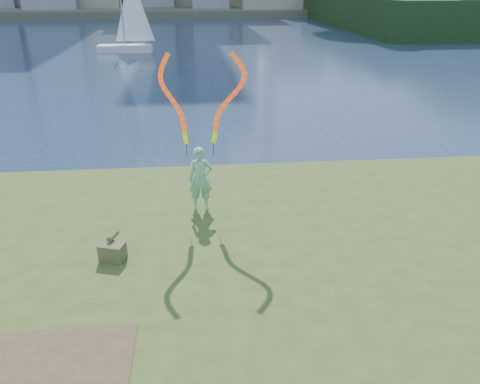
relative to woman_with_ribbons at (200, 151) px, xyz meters
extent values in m
plane|color=#19263F|center=(-0.50, -2.37, -2.23)|extent=(320.00, 320.00, 0.00)
cube|color=#3A491A|center=(-0.50, -4.57, -1.83)|extent=(17.00, 15.00, 0.30)
cube|color=#3A491A|center=(-0.50, -4.37, -1.58)|extent=(14.00, 12.00, 0.30)
cube|color=#464133|center=(-0.50, 92.63, -1.63)|extent=(320.00, 40.00, 1.20)
imported|color=#12792E|center=(-0.01, -0.03, -0.67)|extent=(0.56, 0.37, 1.52)
cylinder|color=black|center=(-0.29, 0.07, 0.03)|extent=(0.02, 0.02, 0.30)
cylinder|color=black|center=(0.32, 0.07, 0.03)|extent=(0.02, 0.02, 0.30)
cube|color=#4A522C|center=(-1.77, -2.08, -1.26)|extent=(0.54, 0.44, 0.34)
cylinder|color=#4A522C|center=(-1.77, -1.86, -1.04)|extent=(0.20, 0.33, 0.11)
cube|color=silver|center=(-5.98, 33.47, -1.95)|extent=(4.76, 1.67, 0.66)
cylinder|color=gray|center=(-5.98, 33.47, 1.72)|extent=(0.13, 0.13, 7.16)
camera|label=1|loc=(-0.06, -10.06, 3.53)|focal=35.00mm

